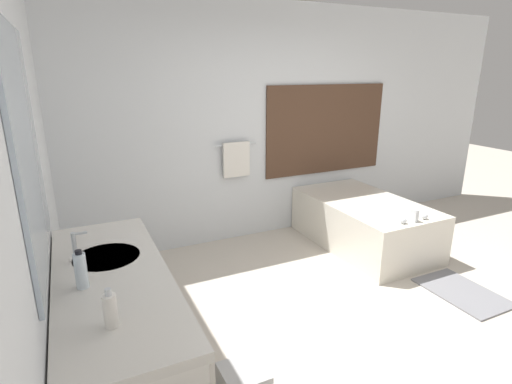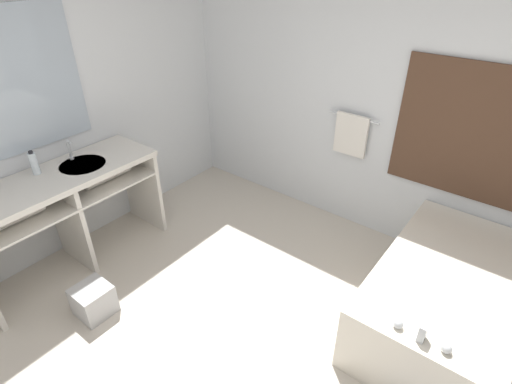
# 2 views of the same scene
# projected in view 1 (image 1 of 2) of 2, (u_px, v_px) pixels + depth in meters

# --- Properties ---
(ground_plane) EXTENTS (16.00, 16.00, 0.00)m
(ground_plane) POSITION_uv_depth(u_px,v_px,m) (380.00, 332.00, 3.12)
(ground_plane) COLOR beige
(ground_plane) RESTS_ON ground
(wall_back_with_blinds) EXTENTS (7.40, 0.13, 2.70)m
(wall_back_with_blinds) POSITION_uv_depth(u_px,v_px,m) (260.00, 125.00, 4.66)
(wall_back_with_blinds) COLOR silver
(wall_back_with_blinds) RESTS_ON ground_plane
(wall_left_with_mirror) EXTENTS (0.08, 7.40, 2.70)m
(wall_left_with_mirror) POSITION_uv_depth(u_px,v_px,m) (26.00, 211.00, 1.80)
(wall_left_with_mirror) COLOR silver
(wall_left_with_mirror) RESTS_ON ground_plane
(vanity_counter) EXTENTS (0.59, 1.63, 0.91)m
(vanity_counter) POSITION_uv_depth(u_px,v_px,m) (116.00, 309.00, 2.23)
(vanity_counter) COLOR silver
(vanity_counter) RESTS_ON ground_plane
(sink_faucet) EXTENTS (0.09, 0.04, 0.18)m
(sink_faucet) POSITION_uv_depth(u_px,v_px,m) (75.00, 248.00, 2.26)
(sink_faucet) COLOR silver
(sink_faucet) RESTS_ON vanity_counter
(bathtub) EXTENTS (0.94, 1.64, 0.66)m
(bathtub) POSITION_uv_depth(u_px,v_px,m) (363.00, 221.00, 4.60)
(bathtub) COLOR silver
(bathtub) RESTS_ON ground_plane
(water_bottle_1) EXTENTS (0.06, 0.06, 0.21)m
(water_bottle_1) POSITION_uv_depth(u_px,v_px,m) (81.00, 270.00, 1.99)
(water_bottle_1) COLOR white
(water_bottle_1) RESTS_ON vanity_counter
(soap_dispenser) EXTENTS (0.06, 0.06, 0.18)m
(soap_dispenser) POSITION_uv_depth(u_px,v_px,m) (110.00, 310.00, 1.69)
(soap_dispenser) COLOR white
(soap_dispenser) RESTS_ON vanity_counter
(bath_mat) EXTENTS (0.50, 0.75, 0.02)m
(bath_mat) POSITION_uv_depth(u_px,v_px,m) (462.00, 292.00, 3.66)
(bath_mat) COLOR slate
(bath_mat) RESTS_ON ground_plane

